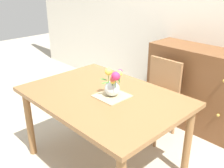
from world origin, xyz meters
name	(u,v)px	position (x,y,z in m)	size (l,w,h in m)	color
ground_plane	(104,163)	(0.00, 0.00, 0.00)	(12.00, 12.00, 0.00)	#B7AD99
back_wall	(200,9)	(0.00, 1.60, 1.40)	(7.00, 0.10, 2.80)	silver
dining_table	(103,104)	(0.00, 0.00, 0.68)	(1.47, 1.04, 0.77)	olive
chair_far	(159,93)	(0.00, 0.86, 0.52)	(0.42, 0.42, 0.90)	#9E7047
dresser	(204,91)	(0.33, 1.33, 0.50)	(1.40, 0.47, 1.00)	brown
placemat	(112,96)	(0.09, 0.03, 0.78)	(0.27, 0.27, 0.01)	tan
flower_vase	(113,84)	(0.10, 0.02, 0.90)	(0.24, 0.18, 0.26)	silver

